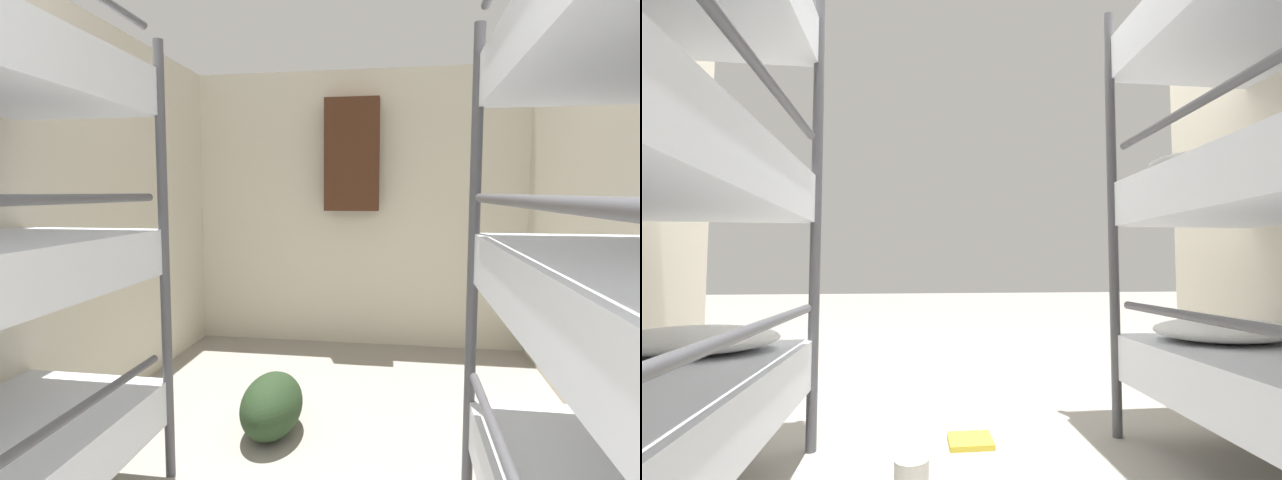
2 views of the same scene
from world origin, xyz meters
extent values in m
plane|color=gray|center=(0.00, 0.00, 0.00)|extent=(20.00, 20.00, 0.00)
cylinder|color=#4C4C51|center=(-0.65, 0.57, 0.97)|extent=(0.04, 0.04, 1.93)
ellipsoid|color=white|center=(-1.01, 0.79, 0.49)|extent=(0.57, 0.40, 0.09)
ellipsoid|color=white|center=(-1.01, 0.79, 1.17)|extent=(0.57, 0.40, 0.09)
cylinder|color=#4C4C51|center=(-0.65, 1.46, 1.27)|extent=(0.03, 1.55, 0.03)
ellipsoid|color=white|center=(-1.01, 0.79, 1.86)|extent=(0.57, 0.40, 0.09)
cylinder|color=#4C4C51|center=(0.65, 0.57, 0.97)|extent=(0.04, 0.04, 1.93)
ellipsoid|color=white|center=(1.01, 0.79, 0.49)|extent=(0.57, 0.40, 0.09)
cylinder|color=#4C4C51|center=(0.65, 1.46, 0.59)|extent=(0.03, 1.55, 0.03)
ellipsoid|color=white|center=(1.01, 0.79, 1.17)|extent=(0.57, 0.40, 0.09)
cylinder|color=#4C4C51|center=(0.65, 1.46, 1.27)|extent=(0.03, 1.55, 0.03)
cylinder|color=#B7B2A8|center=(0.25, 0.93, 0.05)|extent=(0.12, 0.12, 0.11)
cube|color=gold|center=(0.00, 0.57, 0.01)|extent=(0.19, 0.17, 0.02)
camera|label=1|loc=(0.37, 0.32, 1.29)|focal=28.00mm
camera|label=2|loc=(0.25, 2.41, 0.75)|focal=24.00mm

